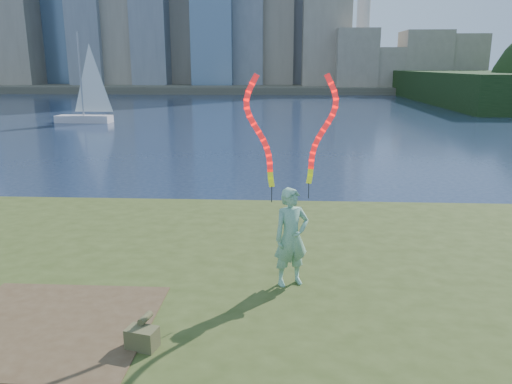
{
  "coord_description": "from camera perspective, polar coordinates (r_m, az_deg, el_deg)",
  "views": [
    {
      "loc": [
        1.49,
        -10.2,
        4.85
      ],
      "look_at": [
        0.86,
        1.0,
        1.99
      ],
      "focal_mm": 35.0,
      "sensor_mm": 36.0,
      "label": 1
    }
  ],
  "objects": [
    {
      "name": "ground",
      "position": [
        11.39,
        -4.71,
        -10.97
      ],
      "size": [
        320.0,
        320.0,
        0.0
      ],
      "primitive_type": "plane",
      "color": "#18253E",
      "rests_on": "ground"
    },
    {
      "name": "sailboat",
      "position": [
        46.15,
        -18.86,
        9.14
      ],
      "size": [
        5.05,
        1.66,
        7.63
      ],
      "rotation": [
        0.0,
        0.0,
        -0.03
      ],
      "color": "beige",
      "rests_on": "ground"
    },
    {
      "name": "grassy_knoll",
      "position": [
        9.22,
        -6.75,
        -15.12
      ],
      "size": [
        20.0,
        18.0,
        0.8
      ],
      "color": "#344217",
      "rests_on": "ground"
    },
    {
      "name": "dirt_patch",
      "position": [
        8.88,
        -22.46,
        -13.95
      ],
      "size": [
        3.2,
        3.0,
        0.02
      ],
      "primitive_type": "cube",
      "color": "#47331E",
      "rests_on": "grassy_knoll"
    },
    {
      "name": "canvas_bag",
      "position": [
        7.82,
        -12.85,
        -15.82
      ],
      "size": [
        0.5,
        0.56,
        0.42
      ],
      "rotation": [
        0.0,
        0.0,
        -0.24
      ],
      "color": "#3E4524",
      "rests_on": "grassy_knoll"
    },
    {
      "name": "far_shore",
      "position": [
        105.29,
        2.41,
        11.96
      ],
      "size": [
        320.0,
        40.0,
        1.2
      ],
      "primitive_type": "cube",
      "color": "#504B3B",
      "rests_on": "ground"
    },
    {
      "name": "woman_with_ribbons",
      "position": [
        9.24,
        4.06,
        -2.47
      ],
      "size": [
        1.97,
        0.92,
        4.23
      ],
      "rotation": [
        0.0,
        0.0,
        0.42
      ],
      "color": "#20764C",
      "rests_on": "grassy_knoll"
    }
  ]
}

